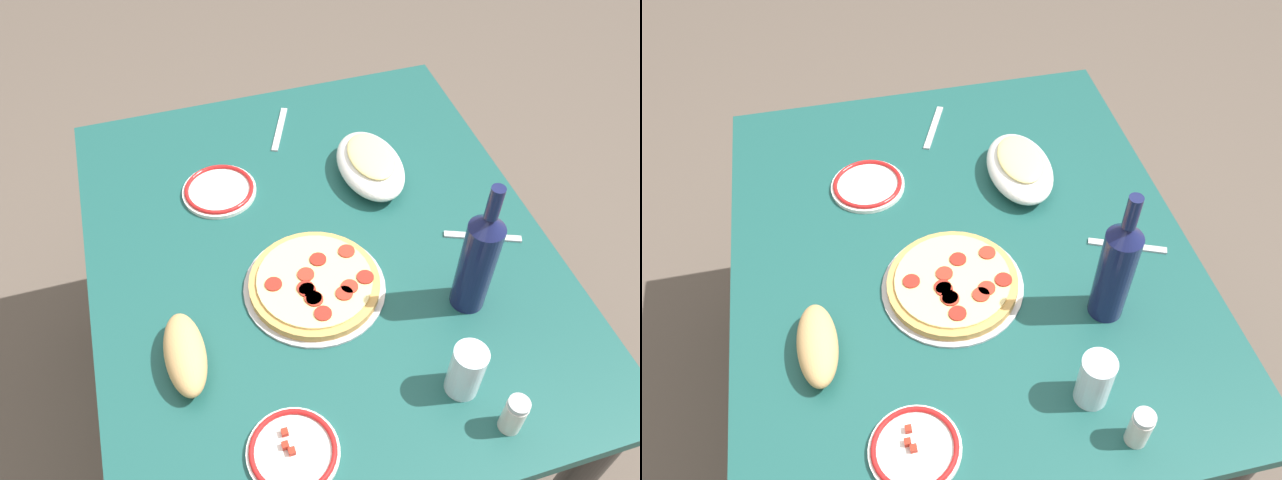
{
  "view_description": "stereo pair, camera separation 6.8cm",
  "coord_description": "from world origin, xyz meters",
  "views": [
    {
      "loc": [
        0.87,
        -0.26,
        1.78
      ],
      "look_at": [
        0.0,
        0.0,
        0.73
      ],
      "focal_mm": 36.25,
      "sensor_mm": 36.0,
      "label": 1
    },
    {
      "loc": [
        0.89,
        -0.2,
        1.78
      ],
      "look_at": [
        0.0,
        0.0,
        0.73
      ],
      "focal_mm": 36.25,
      "sensor_mm": 36.0,
      "label": 2
    }
  ],
  "objects": [
    {
      "name": "side_plate_far",
      "position": [
        -0.24,
        -0.18,
        0.71
      ],
      "size": [
        0.17,
        0.17,
        0.02
      ],
      "color": "white",
      "rests_on": "dining_table"
    },
    {
      "name": "wine_bottle",
      "position": [
        0.22,
        0.25,
        0.83
      ],
      "size": [
        0.07,
        0.07,
        0.32
      ],
      "color": "#141942",
      "rests_on": "dining_table"
    },
    {
      "name": "ground_plane",
      "position": [
        0.0,
        0.0,
        0.0
      ],
      "size": [
        8.0,
        8.0,
        0.0
      ],
      "primitive_type": "plane",
      "color": "brown",
      "rests_on": "ground"
    },
    {
      "name": "dining_table",
      "position": [
        0.0,
        0.0,
        0.59
      ],
      "size": [
        1.16,
        0.99,
        0.7
      ],
      "color": "#194C47",
      "rests_on": "ground"
    },
    {
      "name": "water_glass",
      "position": [
        0.39,
        0.15,
        0.76
      ],
      "size": [
        0.06,
        0.06,
        0.12
      ],
      "primitive_type": "cylinder",
      "color": "silver",
      "rests_on": "dining_table"
    },
    {
      "name": "fork_left",
      "position": [
        0.07,
        0.36,
        0.7
      ],
      "size": [
        0.08,
        0.16,
        0.0
      ],
      "primitive_type": "cube",
      "rotation": [
        0.0,
        0.0,
        1.19
      ],
      "color": "#B7B7BC",
      "rests_on": "dining_table"
    },
    {
      "name": "spice_shaker",
      "position": [
        0.49,
        0.2,
        0.75
      ],
      "size": [
        0.04,
        0.04,
        0.09
      ],
      "color": "silver",
      "rests_on": "dining_table"
    },
    {
      "name": "baked_pasta_dish",
      "position": [
        -0.19,
        0.18,
        0.74
      ],
      "size": [
        0.24,
        0.15,
        0.08
      ],
      "color": "white",
      "rests_on": "dining_table"
    },
    {
      "name": "pepperoni_pizza",
      "position": [
        0.1,
        -0.04,
        0.72
      ],
      "size": [
        0.3,
        0.3,
        0.03
      ],
      "color": "#B7B7BC",
      "rests_on": "dining_table"
    },
    {
      "name": "bread_loaf",
      "position": [
        0.2,
        -0.32,
        0.74
      ],
      "size": [
        0.18,
        0.08,
        0.07
      ],
      "primitive_type": "ellipsoid",
      "color": "tan",
      "rests_on": "dining_table"
    },
    {
      "name": "side_plate_near",
      "position": [
        0.43,
        -0.18,
        0.71
      ],
      "size": [
        0.16,
        0.16,
        0.02
      ],
      "color": "white",
      "rests_on": "dining_table"
    },
    {
      "name": "fork_right",
      "position": [
        -0.42,
        0.02,
        0.7
      ],
      "size": [
        0.16,
        0.08,
        0.0
      ],
      "primitive_type": "cube",
      "rotation": [
        0.0,
        0.0,
        2.74
      ],
      "color": "#B7B7BC",
      "rests_on": "dining_table"
    }
  ]
}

